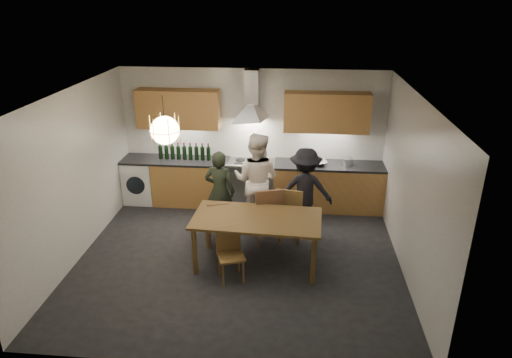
# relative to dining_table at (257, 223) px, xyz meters

# --- Properties ---
(ground) EXTENTS (5.00, 5.00, 0.00)m
(ground) POSITION_rel_dining_table_xyz_m (-0.30, 0.12, -0.71)
(ground) COLOR black
(ground) RESTS_ON ground
(room_shell) EXTENTS (5.02, 4.52, 2.61)m
(room_shell) POSITION_rel_dining_table_xyz_m (-0.30, 0.12, 1.00)
(room_shell) COLOR white
(room_shell) RESTS_ON ground
(counter_run) EXTENTS (5.00, 0.62, 0.90)m
(counter_run) POSITION_rel_dining_table_xyz_m (-0.27, 2.07, -0.26)
(counter_run) COLOR tan
(counter_run) RESTS_ON ground
(range_stove) EXTENTS (0.90, 0.60, 0.92)m
(range_stove) POSITION_rel_dining_table_xyz_m (-0.30, 2.07, -0.27)
(range_stove) COLOR silver
(range_stove) RESTS_ON ground
(wall_fixtures) EXTENTS (4.30, 0.54, 1.10)m
(wall_fixtures) POSITION_rel_dining_table_xyz_m (-0.30, 2.19, 1.16)
(wall_fixtures) COLOR tan
(wall_fixtures) RESTS_ON ground
(pendant_lamp) EXTENTS (0.43, 0.43, 0.70)m
(pendant_lamp) POSITION_rel_dining_table_xyz_m (-1.30, 0.02, 1.39)
(pendant_lamp) COLOR black
(pendant_lamp) RESTS_ON ground
(dining_table) EXTENTS (1.95, 1.05, 0.80)m
(dining_table) POSITION_rel_dining_table_xyz_m (0.00, 0.00, 0.00)
(dining_table) COLOR brown
(dining_table) RESTS_ON ground
(chair_back_left) EXTENTS (0.46, 0.46, 0.81)m
(chair_back_left) POSITION_rel_dining_table_xyz_m (-0.67, 0.47, -0.24)
(chair_back_left) COLOR brown
(chair_back_left) RESTS_ON ground
(chair_back_mid) EXTENTS (0.58, 0.58, 1.02)m
(chair_back_mid) POSITION_rel_dining_table_xyz_m (0.13, 0.62, -0.13)
(chair_back_mid) COLOR brown
(chair_back_mid) RESTS_ON ground
(chair_back_right) EXTENTS (0.52, 0.52, 0.97)m
(chair_back_right) POSITION_rel_dining_table_xyz_m (0.48, 0.76, -0.15)
(chair_back_right) COLOR brown
(chair_back_right) RESTS_ON ground
(chair_front) EXTENTS (0.47, 0.47, 0.81)m
(chair_front) POSITION_rel_dining_table_xyz_m (-0.36, -0.37, -0.25)
(chair_front) COLOR brown
(chair_front) RESTS_ON ground
(person_left) EXTENTS (0.58, 0.42, 1.45)m
(person_left) POSITION_rel_dining_table_xyz_m (-0.73, 1.06, 0.02)
(person_left) COLOR black
(person_left) RESTS_ON ground
(person_mid) EXTENTS (0.94, 0.80, 1.70)m
(person_mid) POSITION_rel_dining_table_xyz_m (-0.13, 1.31, 0.14)
(person_mid) COLOR white
(person_mid) RESTS_ON ground
(person_right) EXTENTS (0.96, 0.56, 1.49)m
(person_right) POSITION_rel_dining_table_xyz_m (0.72, 1.21, 0.03)
(person_right) COLOR black
(person_right) RESTS_ON ground
(mixing_bowl) EXTENTS (0.39, 0.39, 0.08)m
(mixing_bowl) POSITION_rel_dining_table_xyz_m (0.97, 2.03, 0.23)
(mixing_bowl) COLOR silver
(mixing_bowl) RESTS_ON counter_run
(stock_pot) EXTENTS (0.23, 0.23, 0.13)m
(stock_pot) POSITION_rel_dining_table_xyz_m (1.51, 2.06, 0.25)
(stock_pot) COLOR silver
(stock_pot) RESTS_ON counter_run
(wine_bottles) EXTENTS (1.01, 0.08, 0.33)m
(wine_bottles) POSITION_rel_dining_table_xyz_m (-1.58, 2.10, 0.36)
(wine_bottles) COLOR black
(wine_bottles) RESTS_ON counter_run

